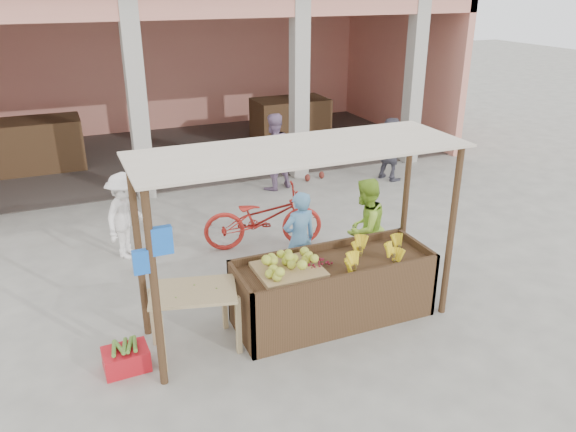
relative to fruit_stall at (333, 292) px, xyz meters
name	(u,v)px	position (x,y,z in m)	size (l,w,h in m)	color
ground	(298,326)	(-0.50, 0.00, -0.40)	(60.00, 60.00, 0.00)	slate
market_building	(156,46)	(-0.45, 8.93, 2.30)	(14.40, 6.40, 4.20)	tan
fruit_stall	(333,292)	(0.00, 0.00, 0.00)	(2.60, 0.95, 0.80)	#472F1C
stall_awning	(296,182)	(-0.51, 0.06, 1.58)	(4.09, 1.35, 2.39)	#472F1C
banana_heap	(375,252)	(0.57, -0.06, 0.49)	(1.03, 0.56, 0.19)	yellow
melon_tray	(288,265)	(-0.62, 0.04, 0.50)	(0.82, 0.71, 0.21)	#A68656
berry_heap	(316,262)	(-0.24, 0.03, 0.47)	(0.45, 0.36, 0.14)	maroon
side_table	(194,300)	(-1.85, 0.04, 0.28)	(1.14, 0.89, 0.82)	tan
papaya_pile	(192,284)	(-1.85, 0.04, 0.51)	(0.62, 0.36, 0.18)	#47912F
red_crate	(126,359)	(-2.70, -0.04, -0.27)	(0.51, 0.37, 0.27)	red
plantain_bundle	(125,347)	(-2.70, -0.04, -0.10)	(0.39, 0.27, 0.08)	#54812F
produce_sacks	(315,166)	(2.21, 5.22, -0.07)	(0.86, 0.54, 0.66)	maroon
vendor_blue	(299,236)	(-0.05, 1.00, 0.38)	(0.59, 0.43, 1.56)	#5A94C6
vendor_green	(365,226)	(0.96, 0.88, 0.42)	(0.79, 0.46, 1.64)	#9ED238
motorcycle	(263,217)	(-0.08, 2.42, 0.15)	(2.09, 0.72, 1.09)	maroon
shopper_a	(125,212)	(-2.24, 2.94, 0.37)	(0.99, 0.50, 1.55)	white
shopper_d	(391,147)	(3.80, 4.63, 0.35)	(1.38, 0.57, 1.50)	#4B4957
shopper_f	(273,148)	(1.14, 5.06, 0.50)	(0.88, 0.51, 1.80)	gray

